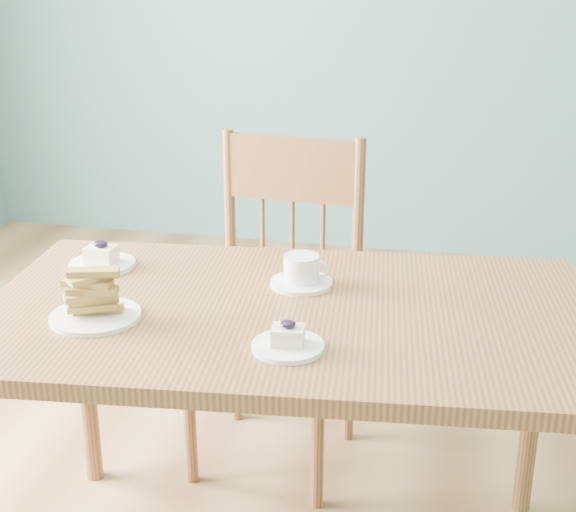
{
  "coord_description": "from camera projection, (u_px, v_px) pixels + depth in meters",
  "views": [
    {
      "loc": [
        0.16,
        -1.64,
        1.46
      ],
      "look_at": [
        -0.21,
        0.02,
        0.84
      ],
      "focal_mm": 50.0,
      "sensor_mm": 36.0,
      "label": 1
    }
  ],
  "objects": [
    {
      "name": "dining_table",
      "position": [
        288.0,
        337.0,
        1.82
      ],
      "size": [
        1.45,
        0.93,
        0.74
      ],
      "rotation": [
        0.0,
        0.0,
        0.11
      ],
      "color": "brown",
      "rests_on": "ground"
    },
    {
      "name": "biscotti_plate",
      "position": [
        94.0,
        301.0,
        1.73
      ],
      "size": [
        0.2,
        0.2,
        0.12
      ],
      "rotation": [
        0.0,
        0.0,
        0.41
      ],
      "color": "white",
      "rests_on": "dining_table"
    },
    {
      "name": "cheesecake_plate_far",
      "position": [
        102.0,
        260.0,
        2.03
      ],
      "size": [
        0.17,
        0.17,
        0.07
      ],
      "rotation": [
        0.0,
        0.0,
        -0.05
      ],
      "color": "white",
      "rests_on": "dining_table"
    },
    {
      "name": "cheesecake_plate_near",
      "position": [
        288.0,
        342.0,
        1.6
      ],
      "size": [
        0.15,
        0.15,
        0.06
      ],
      "rotation": [
        0.0,
        0.0,
        0.1
      ],
      "color": "white",
      "rests_on": "dining_table"
    },
    {
      "name": "dining_chair",
      "position": [
        277.0,
        304.0,
        2.39
      ],
      "size": [
        0.49,
        0.47,
        0.99
      ],
      "rotation": [
        0.0,
        0.0,
        -0.09
      ],
      "color": "brown",
      "rests_on": "ground"
    },
    {
      "name": "room",
      "position": [
        391.0,
        26.0,
        1.57
      ],
      "size": [
        5.01,
        5.01,
        2.71
      ],
      "color": "#A17A4B",
      "rests_on": "ground"
    },
    {
      "name": "coffee_cup",
      "position": [
        302.0,
        273.0,
        1.91
      ],
      "size": [
        0.15,
        0.15,
        0.08
      ],
      "rotation": [
        0.0,
        0.0,
        -0.0
      ],
      "color": "white",
      "rests_on": "dining_table"
    }
  ]
}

